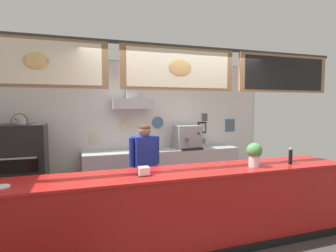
# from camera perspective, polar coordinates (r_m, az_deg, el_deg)

# --- Properties ---
(ground_plane) EXTENTS (6.69, 6.69, 0.00)m
(ground_plane) POSITION_cam_1_polar(r_m,az_deg,el_deg) (4.04, 2.08, -22.46)
(ground_plane) COLOR #3F3A38
(back_wall_assembly) EXTENTS (5.57, 2.38, 2.75)m
(back_wall_assembly) POSITION_cam_1_polar(r_m,az_deg,el_deg) (5.58, -5.32, 0.73)
(back_wall_assembly) COLOR gray
(back_wall_assembly) RESTS_ON ground_plane
(service_counter) EXTENTS (4.56, 0.69, 1.01)m
(service_counter) POSITION_cam_1_polar(r_m,az_deg,el_deg) (3.56, 3.97, -17.36)
(service_counter) COLOR #B21916
(service_counter) RESTS_ON ground_plane
(back_prep_counter) EXTENTS (3.20, 0.63, 0.93)m
(back_prep_counter) POSITION_cam_1_polar(r_m,az_deg,el_deg) (5.62, -1.06, -9.71)
(back_prep_counter) COLOR #B7BABF
(back_prep_counter) RESTS_ON ground_plane
(pizza_oven) EXTENTS (0.73, 0.67, 1.62)m
(pizza_oven) POSITION_cam_1_polar(r_m,az_deg,el_deg) (5.14, -28.44, -8.12)
(pizza_oven) COLOR #232326
(pizza_oven) RESTS_ON ground_plane
(shop_worker) EXTENTS (0.52, 0.28, 1.53)m
(shop_worker) POSITION_cam_1_polar(r_m,az_deg,el_deg) (4.39, -4.99, -8.68)
(shop_worker) COLOR #232328
(shop_worker) RESTS_ON ground_plane
(espresso_machine) EXTENTS (0.52, 0.52, 0.48)m
(espresso_machine) POSITION_cam_1_polar(r_m,az_deg,el_deg) (5.64, 4.13, -2.36)
(espresso_machine) COLOR #A3A5AD
(espresso_machine) RESTS_ON back_prep_counter
(potted_sage) EXTENTS (0.16, 0.16, 0.21)m
(potted_sage) POSITION_cam_1_polar(r_m,az_deg,el_deg) (5.85, 7.29, -3.28)
(potted_sage) COLOR beige
(potted_sage) RESTS_ON back_prep_counter
(potted_thyme) EXTENTS (0.17, 0.17, 0.19)m
(potted_thyme) POSITION_cam_1_polar(r_m,az_deg,el_deg) (5.44, -2.73, -3.94)
(potted_thyme) COLOR #9E563D
(potted_thyme) RESTS_ON back_prep_counter
(napkin_holder) EXTENTS (0.15, 0.14, 0.11)m
(napkin_holder) POSITION_cam_1_polar(r_m,az_deg,el_deg) (3.18, -5.23, -9.62)
(napkin_holder) COLOR #262628
(napkin_holder) RESTS_ON service_counter
(basil_vase) EXTENTS (0.20, 0.20, 0.32)m
(basil_vase) POSITION_cam_1_polar(r_m,az_deg,el_deg) (3.75, 17.92, -5.71)
(basil_vase) COLOR silver
(basil_vase) RESTS_ON service_counter
(pepper_grinder) EXTENTS (0.05, 0.05, 0.23)m
(pepper_grinder) POSITION_cam_1_polar(r_m,az_deg,el_deg) (4.11, 24.66, -5.80)
(pepper_grinder) COLOR black
(pepper_grinder) RESTS_ON service_counter
(condiment_plate) EXTENTS (0.17, 0.17, 0.01)m
(condiment_plate) POSITION_cam_1_polar(r_m,az_deg,el_deg) (3.20, -32.05, -10.92)
(condiment_plate) COLOR white
(condiment_plate) RESTS_ON service_counter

